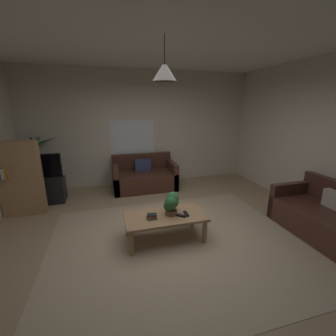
# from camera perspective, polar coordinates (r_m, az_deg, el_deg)

# --- Properties ---
(floor) EXTENTS (5.69, 5.51, 0.02)m
(floor) POSITION_cam_1_polar(r_m,az_deg,el_deg) (3.72, 1.31, -17.17)
(floor) COLOR #9E8466
(floor) RESTS_ON ground
(rug) EXTENTS (3.70, 3.03, 0.01)m
(rug) POSITION_cam_1_polar(r_m,az_deg,el_deg) (3.56, 2.30, -18.65)
(rug) COLOR tan
(rug) RESTS_ON ground
(wall_back) EXTENTS (5.81, 0.06, 2.85)m
(wall_back) POSITION_cam_1_polar(r_m,az_deg,el_deg) (5.87, -6.66, 9.92)
(wall_back) COLOR beige
(wall_back) RESTS_ON ground
(wall_right) EXTENTS (0.06, 5.51, 2.85)m
(wall_right) POSITION_cam_1_polar(r_m,az_deg,el_deg) (4.87, 36.06, 5.83)
(wall_right) COLOR beige
(wall_right) RESTS_ON ground
(ceiling) EXTENTS (5.69, 5.51, 0.02)m
(ceiling) POSITION_cam_1_polar(r_m,az_deg,el_deg) (3.24, 1.67, 30.95)
(ceiling) COLOR white
(window_pane) EXTENTS (1.10, 0.01, 1.01)m
(window_pane) POSITION_cam_1_polar(r_m,az_deg,el_deg) (5.84, -8.96, 7.00)
(window_pane) COLOR white
(couch_under_window) EXTENTS (1.51, 0.86, 0.82)m
(couch_under_window) POSITION_cam_1_polar(r_m,az_deg,el_deg) (5.60, -6.02, -2.43)
(couch_under_window) COLOR #47281E
(couch_under_window) RESTS_ON ground
(couch_right_side) EXTENTS (0.86, 1.53, 0.82)m
(couch_right_side) POSITION_cam_1_polar(r_m,az_deg,el_deg) (4.42, 35.26, -10.52)
(couch_right_side) COLOR #47281E
(couch_right_side) RESTS_ON ground
(coffee_table) EXTENTS (1.21, 0.62, 0.41)m
(coffee_table) POSITION_cam_1_polar(r_m,az_deg,el_deg) (3.48, -0.74, -12.75)
(coffee_table) COLOR #A87F56
(coffee_table) RESTS_ON ground
(book_on_table_0) EXTENTS (0.14, 0.12, 0.03)m
(book_on_table_0) POSITION_cam_1_polar(r_m,az_deg,el_deg) (3.36, -4.15, -12.52)
(book_on_table_0) COLOR #387247
(book_on_table_0) RESTS_ON coffee_table
(book_on_table_1) EXTENTS (0.12, 0.10, 0.03)m
(book_on_table_1) POSITION_cam_1_polar(r_m,az_deg,el_deg) (3.35, -4.14, -12.09)
(book_on_table_1) COLOR #B22D2D
(book_on_table_1) RESTS_ON coffee_table
(book_on_table_2) EXTENTS (0.16, 0.11, 0.02)m
(book_on_table_2) POSITION_cam_1_polar(r_m,az_deg,el_deg) (3.33, -4.13, -11.73)
(book_on_table_2) COLOR black
(book_on_table_2) RESTS_ON coffee_table
(remote_on_table_0) EXTENTS (0.16, 0.14, 0.02)m
(remote_on_table_0) POSITION_cam_1_polar(r_m,az_deg,el_deg) (3.42, 3.22, -11.99)
(remote_on_table_0) COLOR black
(remote_on_table_0) RESTS_ON coffee_table
(remote_on_table_1) EXTENTS (0.06, 0.16, 0.02)m
(remote_on_table_1) POSITION_cam_1_polar(r_m,az_deg,el_deg) (3.48, 4.64, -11.51)
(remote_on_table_1) COLOR black
(remote_on_table_1) RESTS_ON coffee_table
(potted_plant_on_table) EXTENTS (0.24, 0.23, 0.36)m
(potted_plant_on_table) POSITION_cam_1_polar(r_m,az_deg,el_deg) (3.39, 0.86, -8.84)
(potted_plant_on_table) COLOR brown
(potted_plant_on_table) RESTS_ON coffee_table
(tv_stand) EXTENTS (0.90, 0.44, 0.50)m
(tv_stand) POSITION_cam_1_polar(r_m,az_deg,el_deg) (5.47, -29.36, -5.17)
(tv_stand) COLOR black
(tv_stand) RESTS_ON ground
(tv) EXTENTS (0.90, 0.16, 0.55)m
(tv) POSITION_cam_1_polar(r_m,az_deg,el_deg) (5.30, -30.18, 0.18)
(tv) COLOR black
(tv) RESTS_ON tv_stand
(potted_palm_corner) EXTENTS (0.92, 0.87, 1.48)m
(potted_palm_corner) POSITION_cam_1_polar(r_m,az_deg,el_deg) (5.83, -30.35, 0.28)
(potted_palm_corner) COLOR brown
(potted_palm_corner) RESTS_ON ground
(bookshelf_corner) EXTENTS (0.70, 0.31, 1.40)m
(bookshelf_corner) POSITION_cam_1_polar(r_m,az_deg,el_deg) (4.94, -33.39, -2.31)
(bookshelf_corner) COLOR #A87F56
(bookshelf_corner) RESTS_ON ground
(pendant_lamp) EXTENTS (0.32, 0.32, 0.55)m
(pendant_lamp) POSITION_cam_1_polar(r_m,az_deg,el_deg) (3.09, -0.88, 23.35)
(pendant_lamp) COLOR black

